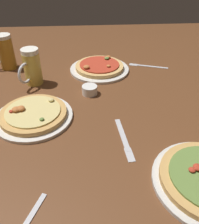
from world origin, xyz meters
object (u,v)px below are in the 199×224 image
(pizza_plate_side, at_px, (33,115))
(beer_mug_pale, at_px, (5,52))
(ramekin_sauce, at_px, (90,90))
(pizza_plate_far, at_px, (99,68))
(knife_right, at_px, (124,139))
(fork_spare, at_px, (147,66))
(beer_mug_dark, at_px, (32,67))

(pizza_plate_side, xyz_separation_m, beer_mug_pale, (-0.20, 0.45, 0.07))
(pizza_plate_side, distance_m, ramekin_sauce, 0.27)
(pizza_plate_far, height_order, knife_right, pizza_plate_far)
(pizza_plate_far, distance_m, knife_right, 0.54)
(pizza_plate_far, distance_m, fork_spare, 0.26)
(pizza_plate_side, bearing_deg, fork_spare, 37.97)
(fork_spare, bearing_deg, beer_mug_dark, -165.80)
(ramekin_sauce, bearing_deg, pizza_plate_side, -143.59)
(pizza_plate_side, bearing_deg, ramekin_sauce, 36.41)
(pizza_plate_far, distance_m, pizza_plate_side, 0.48)
(beer_mug_dark, xyz_separation_m, knife_right, (0.36, -0.42, -0.08))
(beer_mug_pale, bearing_deg, pizza_plate_far, -7.35)
(knife_right, bearing_deg, pizza_plate_far, 95.05)
(knife_right, distance_m, fork_spare, 0.60)
(beer_mug_pale, bearing_deg, pizza_plate_side, -66.07)
(pizza_plate_side, xyz_separation_m, beer_mug_dark, (-0.04, 0.27, 0.07))
(pizza_plate_side, height_order, beer_mug_dark, beer_mug_dark)
(beer_mug_dark, distance_m, knife_right, 0.56)
(ramekin_sauce, xyz_separation_m, fork_spare, (0.32, 0.26, -0.02))
(beer_mug_pale, relative_size, knife_right, 0.82)
(pizza_plate_far, height_order, pizza_plate_side, same)
(beer_mug_dark, distance_m, ramekin_sauce, 0.29)
(knife_right, bearing_deg, pizza_plate_side, 156.34)
(beer_mug_dark, relative_size, beer_mug_pale, 0.95)
(pizza_plate_far, xyz_separation_m, fork_spare, (0.26, 0.03, -0.01))
(pizza_plate_far, relative_size, ramekin_sauce, 4.52)
(beer_mug_pale, bearing_deg, ramekin_sauce, -34.72)
(ramekin_sauce, bearing_deg, fork_spare, 39.00)
(pizza_plate_far, relative_size, beer_mug_pale, 1.73)
(beer_mug_pale, distance_m, knife_right, 0.80)
(ramekin_sauce, relative_size, fork_spare, 0.33)
(pizza_plate_far, xyz_separation_m, pizza_plate_side, (-0.28, -0.39, 0.00))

